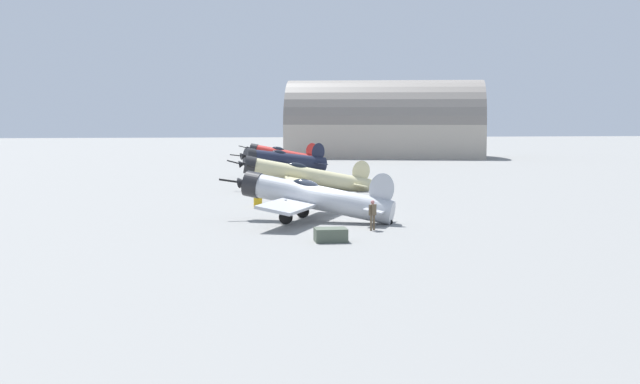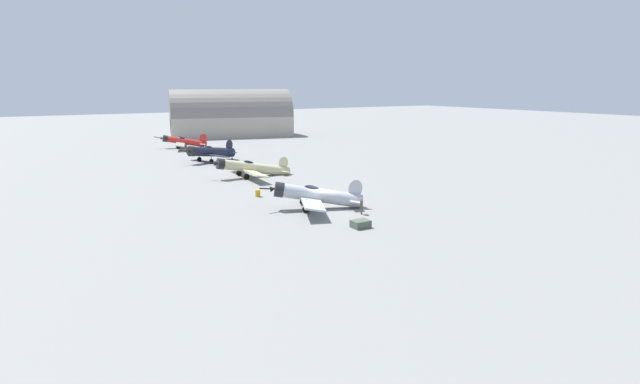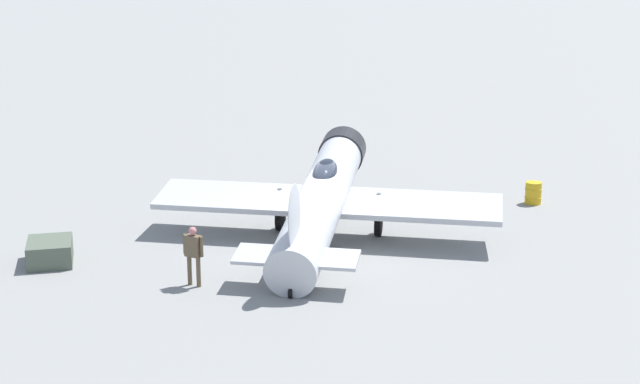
{
  "view_description": "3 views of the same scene",
  "coord_description": "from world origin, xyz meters",
  "views": [
    {
      "loc": [
        -50.23,
        6.54,
        6.36
      ],
      "look_at": [
        0.0,
        0.0,
        1.8
      ],
      "focal_mm": 47.75,
      "sensor_mm": 36.0,
      "label": 1
    },
    {
      "loc": [
        -44.18,
        26.48,
        12.78
      ],
      "look_at": [
        0.0,
        0.0,
        1.8
      ],
      "focal_mm": 28.21,
      "sensor_mm": 36.0,
      "label": 2
    },
    {
      "loc": [
        -6.38,
        -26.35,
        8.9
      ],
      "look_at": [
        0.0,
        0.0,
        1.8
      ],
      "focal_mm": 51.55,
      "sensor_mm": 36.0,
      "label": 3
    }
  ],
  "objects": [
    {
      "name": "ground_plane",
      "position": [
        0.0,
        0.0,
        0.0
      ],
      "size": [
        400.0,
        400.0,
        0.0
      ],
      "primitive_type": "plane",
      "color": "gray"
    },
    {
      "name": "airplane_foreground",
      "position": [
        0.21,
        0.46,
        1.48
      ],
      "size": [
        10.92,
        10.44,
        3.17
      ],
      "rotation": [
        0.0,
        0.0,
        7.43
      ],
      "color": "#B7BABF",
      "rests_on": "ground_plane"
    },
    {
      "name": "ground_crew_mechanic",
      "position": [
        -4.14,
        -2.41,
        1.02
      ],
      "size": [
        0.51,
        0.48,
        1.69
      ],
      "rotation": [
        0.0,
        0.0,
        3.97
      ],
      "color": "brown",
      "rests_on": "ground_plane"
    },
    {
      "name": "equipment_crate",
      "position": [
        -8.07,
        0.51,
        0.34
      ],
      "size": [
        1.28,
        1.62,
        0.69
      ],
      "rotation": [
        0.0,
        0.0,
        4.71
      ],
      "color": "#4C5647",
      "rests_on": "ground_plane"
    },
    {
      "name": "fuel_drum",
      "position": [
        8.78,
        3.23,
        0.4
      ],
      "size": [
        0.63,
        0.63,
        0.81
      ],
      "color": "gold",
      "rests_on": "ground_plane"
    }
  ]
}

